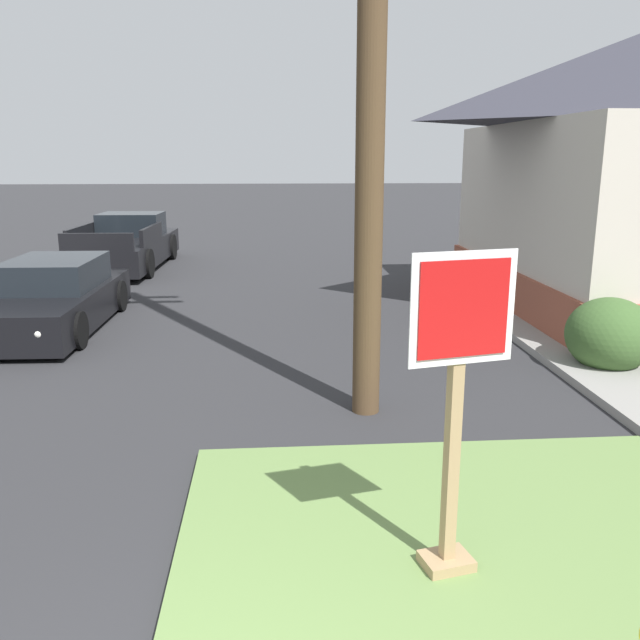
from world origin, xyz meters
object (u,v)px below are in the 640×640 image
Objects in this scene: stop_sign at (455,418)px; manhole_cover at (262,523)px; parked_sedan_black at (54,299)px; pickup_truck_black at (127,246)px.

stop_sign is 3.37× the size of manhole_cover.
pickup_truck_black is (-0.10, 6.85, 0.07)m from parked_sedan_black.
pickup_truck_black is at bearing 105.88° from manhole_cover.
manhole_cover is at bearing -61.19° from parked_sedan_black.
parked_sedan_black is at bearing 123.74° from stop_sign.
manhole_cover is (-1.38, 0.83, -1.25)m from stop_sign.
stop_sign is 15.61m from pickup_truck_black.
parked_sedan_black is 6.85m from pickup_truck_black.
pickup_truck_black reaches higher than parked_sedan_black.
pickup_truck_black is (-5.31, 14.67, -0.64)m from stop_sign.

